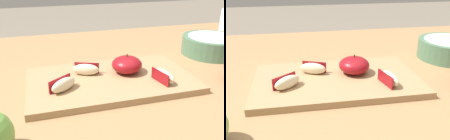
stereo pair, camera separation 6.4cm
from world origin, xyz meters
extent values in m
cube|color=#9E754C|center=(0.00, 0.00, 0.72)|extent=(1.45, 0.96, 0.03)
cube|color=#9E754C|center=(0.66, 0.42, 0.35)|extent=(0.06, 0.06, 0.70)
cube|color=#A37F56|center=(0.00, -0.06, 0.74)|extent=(0.42, 0.25, 0.02)
ellipsoid|color=maroon|center=(0.05, -0.04, 0.77)|extent=(0.08, 0.08, 0.04)
cylinder|color=#4C3319|center=(0.05, -0.04, 0.80)|extent=(0.00, 0.00, 0.01)
ellipsoid|color=beige|center=(-0.12, -0.10, 0.76)|extent=(0.07, 0.06, 0.03)
cube|color=maroon|center=(-0.13, -0.09, 0.76)|extent=(0.05, 0.04, 0.03)
ellipsoid|color=beige|center=(-0.06, -0.02, 0.76)|extent=(0.07, 0.05, 0.03)
cube|color=maroon|center=(-0.05, -0.01, 0.76)|extent=(0.06, 0.03, 0.03)
ellipsoid|color=beige|center=(0.12, -0.12, 0.76)|extent=(0.04, 0.07, 0.03)
cube|color=maroon|center=(0.11, -0.12, 0.76)|extent=(0.02, 0.06, 0.03)
cylinder|color=#4C7556|center=(0.39, 0.07, 0.76)|extent=(0.19, 0.19, 0.06)
cylinder|color=white|center=(0.39, 0.07, 0.77)|extent=(0.16, 0.16, 0.05)
camera|label=1|loc=(-0.16, -0.63, 1.02)|focal=40.77mm
camera|label=2|loc=(-0.10, -0.64, 1.02)|focal=40.77mm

